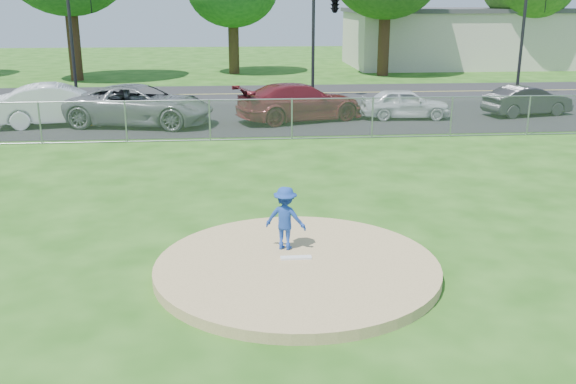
% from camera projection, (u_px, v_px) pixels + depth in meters
% --- Properties ---
extents(ground, '(120.00, 120.00, 0.00)m').
position_uv_depth(ground, '(268.00, 152.00, 21.74)').
color(ground, '#1D4E11').
rests_on(ground, ground).
extents(pitchers_mound, '(5.40, 5.40, 0.20)m').
position_uv_depth(pitchers_mound, '(297.00, 268.00, 12.18)').
color(pitchers_mound, tan).
rests_on(pitchers_mound, ground).
extents(pitching_rubber, '(0.60, 0.15, 0.04)m').
position_uv_depth(pitching_rubber, '(296.00, 258.00, 12.33)').
color(pitching_rubber, white).
rests_on(pitching_rubber, pitchers_mound).
extents(chain_link_fence, '(40.00, 0.06, 1.50)m').
position_uv_depth(chain_link_fence, '(265.00, 120.00, 23.43)').
color(chain_link_fence, gray).
rests_on(chain_link_fence, ground).
extents(parking_lot, '(50.00, 8.00, 0.01)m').
position_uv_depth(parking_lot, '(260.00, 118.00, 27.94)').
color(parking_lot, black).
rests_on(parking_lot, ground).
extents(street, '(60.00, 7.00, 0.01)m').
position_uv_depth(street, '(254.00, 94.00, 35.09)').
color(street, black).
rests_on(street, ground).
extents(commercial_building, '(16.40, 9.40, 4.30)m').
position_uv_depth(commercial_building, '(456.00, 37.00, 49.13)').
color(commercial_building, '#BDB8A1').
rests_on(commercial_building, ground).
extents(traffic_signal_left, '(1.28, 0.20, 5.60)m').
position_uv_depth(traffic_signal_left, '(76.00, 33.00, 31.50)').
color(traffic_signal_left, black).
rests_on(traffic_signal_left, ground).
extents(traffic_signal_center, '(1.42, 2.48, 5.60)m').
position_uv_depth(traffic_signal_center, '(333.00, 7.00, 32.18)').
color(traffic_signal_center, black).
rests_on(traffic_signal_center, ground).
extents(traffic_signal_right, '(1.28, 0.20, 5.60)m').
position_uv_depth(traffic_signal_right, '(527.00, 31.00, 33.38)').
color(traffic_signal_right, black).
rests_on(traffic_signal_right, ground).
extents(pitcher, '(0.94, 0.74, 1.28)m').
position_uv_depth(pitcher, '(285.00, 218.00, 12.67)').
color(pitcher, '#1C3F9C').
rests_on(pitcher, pitchers_mound).
extents(traffic_cone, '(0.33, 0.33, 0.64)m').
position_uv_depth(traffic_cone, '(90.00, 117.00, 26.25)').
color(traffic_cone, orange).
rests_on(traffic_cone, parking_lot).
extents(parked_car_white, '(5.35, 2.83, 1.68)m').
position_uv_depth(parked_car_white, '(61.00, 105.00, 26.18)').
color(parked_car_white, white).
rests_on(parked_car_white, parking_lot).
extents(parked_car_gray, '(6.35, 3.89, 1.64)m').
position_uv_depth(parked_car_gray, '(140.00, 105.00, 26.16)').
color(parked_car_gray, slate).
rests_on(parked_car_gray, parking_lot).
extents(parked_car_darkred, '(5.89, 3.86, 1.59)m').
position_uv_depth(parked_car_darkred, '(300.00, 102.00, 27.12)').
color(parked_car_darkred, maroon).
rests_on(parked_car_darkred, parking_lot).
extents(parked_car_pearl, '(3.87, 1.73, 1.29)m').
position_uv_depth(parked_car_pearl, '(405.00, 103.00, 27.67)').
color(parked_car_pearl, silver).
rests_on(parked_car_pearl, parking_lot).
extents(parked_car_charcoal, '(4.12, 2.22, 1.29)m').
position_uv_depth(parked_car_charcoal, '(527.00, 101.00, 28.43)').
color(parked_car_charcoal, '#242527').
rests_on(parked_car_charcoal, parking_lot).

